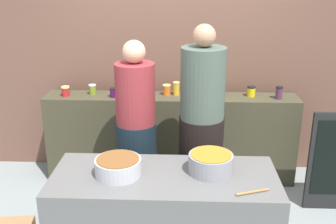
{
  "coord_description": "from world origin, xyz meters",
  "views": [
    {
      "loc": [
        0.14,
        -2.94,
        2.23
      ],
      "look_at": [
        0.0,
        0.35,
        1.05
      ],
      "focal_mm": 42.61,
      "sensor_mm": 36.0,
      "label": 1
    }
  ],
  "objects": [
    {
      "name": "display_shelf",
      "position": [
        0.0,
        1.1,
        0.48
      ],
      "size": [
        2.7,
        0.36,
        0.96
      ],
      "primitive_type": "cube",
      "color": "#3F3B29",
      "rests_on": "ground"
    },
    {
      "name": "preserve_jar_4",
      "position": [
        -0.32,
        1.15,
        1.01
      ],
      "size": [
        0.08,
        0.08,
        0.1
      ],
      "color": "olive",
      "rests_on": "display_shelf"
    },
    {
      "name": "preserve_jar_3",
      "position": [
        -0.43,
        1.04,
        1.02
      ],
      "size": [
        0.09,
        0.09,
        0.11
      ],
      "color": "#4A204D",
      "rests_on": "display_shelf"
    },
    {
      "name": "preserve_jar_8",
      "position": [
        0.52,
        1.1,
        1.03
      ],
      "size": [
        0.07,
        0.07,
        0.13
      ],
      "color": "gold",
      "rests_on": "display_shelf"
    },
    {
      "name": "cook_in_cap",
      "position": [
        0.3,
        0.34,
        0.82
      ],
      "size": [
        0.4,
        0.4,
        1.82
      ],
      "color": "black",
      "rests_on": "ground"
    },
    {
      "name": "preserve_jar_6",
      "position": [
        0.05,
        1.15,
        1.03
      ],
      "size": [
        0.07,
        0.07,
        0.14
      ],
      "color": "gold",
      "rests_on": "display_shelf"
    },
    {
      "name": "preserve_jar_1",
      "position": [
        -0.85,
        1.13,
        1.02
      ],
      "size": [
        0.08,
        0.08,
        0.11
      ],
      "color": "olive",
      "rests_on": "display_shelf"
    },
    {
      "name": "cooking_pot_left",
      "position": [
        -0.34,
        -0.31,
        0.85
      ],
      "size": [
        0.35,
        0.35,
        0.13
      ],
      "color": "#B7B7BC",
      "rests_on": "prep_table"
    },
    {
      "name": "preserve_jar_0",
      "position": [
        -1.12,
        1.06,
        1.01
      ],
      "size": [
        0.09,
        0.09,
        0.1
      ],
      "color": "#B02223",
      "rests_on": "display_shelf"
    },
    {
      "name": "wooden_spoon",
      "position": [
        0.62,
        -0.53,
        0.79
      ],
      "size": [
        0.24,
        0.1,
        0.02
      ],
      "primitive_type": "cylinder",
      "rotation": [
        1.57,
        0.0,
        5.05
      ],
      "color": "#9E703D",
      "rests_on": "prep_table"
    },
    {
      "name": "preserve_jar_2",
      "position": [
        -0.6,
        1.04,
        1.01
      ],
      "size": [
        0.08,
        0.08,
        0.1
      ],
      "color": "#45104A",
      "rests_on": "display_shelf"
    },
    {
      "name": "preserve_jar_9",
      "position": [
        0.85,
        1.13,
        1.02
      ],
      "size": [
        0.09,
        0.09,
        0.11
      ],
      "color": "gold",
      "rests_on": "display_shelf"
    },
    {
      "name": "cooking_pot_center",
      "position": [
        0.35,
        -0.24,
        0.85
      ],
      "size": [
        0.34,
        0.34,
        0.15
      ],
      "color": "gray",
      "rests_on": "prep_table"
    },
    {
      "name": "preserve_jar_5",
      "position": [
        -0.05,
        1.15,
        1.02
      ],
      "size": [
        0.09,
        0.09,
        0.11
      ],
      "color": "orange",
      "rests_on": "display_shelf"
    },
    {
      "name": "storefront_wall",
      "position": [
        0.0,
        1.45,
        1.5
      ],
      "size": [
        4.8,
        0.12,
        3.0
      ],
      "primitive_type": "cube",
      "color": "brown",
      "rests_on": "ground"
    },
    {
      "name": "prep_table",
      "position": [
        0.0,
        -0.3,
        0.39
      ],
      "size": [
        1.7,
        0.7,
        0.78
      ],
      "primitive_type": "cube",
      "color": "#5E5D5C",
      "rests_on": "ground"
    },
    {
      "name": "preserve_jar_10",
      "position": [
        1.12,
        1.05,
        1.03
      ],
      "size": [
        0.07,
        0.07,
        0.13
      ],
      "color": "#512A47",
      "rests_on": "display_shelf"
    },
    {
      "name": "cook_with_tongs",
      "position": [
        -0.3,
        0.44,
        0.75
      ],
      "size": [
        0.37,
        0.37,
        1.66
      ],
      "color": "black",
      "rests_on": "ground"
    },
    {
      "name": "preserve_jar_7",
      "position": [
        0.25,
        1.05,
        1.02
      ],
      "size": [
        0.09,
        0.09,
        0.12
      ],
      "color": "#4F1846",
      "rests_on": "display_shelf"
    }
  ]
}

